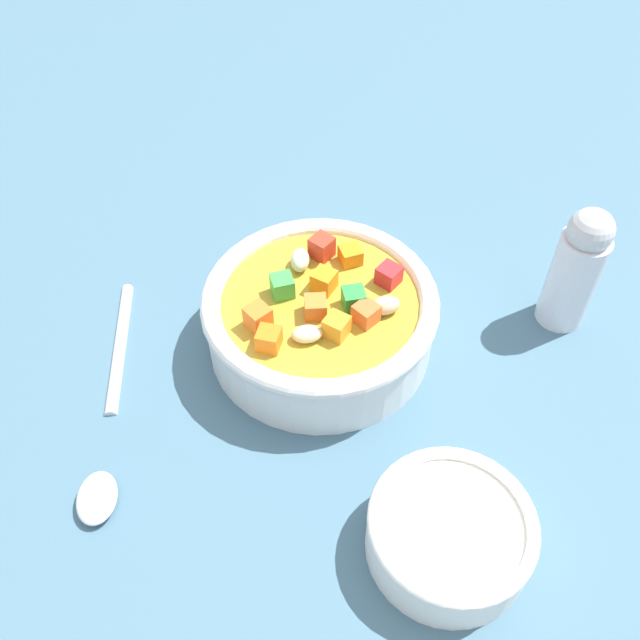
# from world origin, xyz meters

# --- Properties ---
(ground_plane) EXTENTS (1.40, 1.40, 0.02)m
(ground_plane) POSITION_xyz_m (0.00, 0.00, -0.01)
(ground_plane) COLOR #42667A
(soup_bowl_main) EXTENTS (0.15, 0.15, 0.06)m
(soup_bowl_main) POSITION_xyz_m (-0.00, 0.00, 0.03)
(soup_bowl_main) COLOR white
(soup_bowl_main) RESTS_ON ground_plane
(spoon) EXTENTS (0.18, 0.07, 0.01)m
(spoon) POSITION_xyz_m (0.09, -0.11, 0.00)
(spoon) COLOR silver
(spoon) RESTS_ON ground_plane
(side_bowl_small) EXTENTS (0.09, 0.09, 0.03)m
(side_bowl_small) POSITION_xyz_m (0.13, 0.10, 0.02)
(side_bowl_small) COLOR white
(side_bowl_small) RESTS_ON ground_plane
(pepper_shaker) EXTENTS (0.03, 0.03, 0.10)m
(pepper_shaker) POSITION_xyz_m (-0.06, 0.16, 0.05)
(pepper_shaker) COLOR silver
(pepper_shaker) RESTS_ON ground_plane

